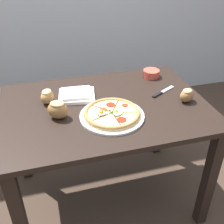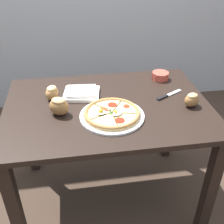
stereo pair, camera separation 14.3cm
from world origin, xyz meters
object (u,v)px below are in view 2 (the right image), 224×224
Objects in this scene: bread_piece_near at (59,106)px; bread_piece_far at (192,100)px; bread_piece_mid at (52,92)px; dining_table at (108,122)px; napkin_folded at (81,93)px; pizza at (112,114)px; ramekin_bowl at (160,75)px; knife_main at (169,95)px.

bread_piece_near reaches higher than bread_piece_far.
dining_table is at bearing -20.44° from bread_piece_mid.
bread_piece_far is at bearing -19.73° from napkin_folded.
pizza is 0.45m from bread_piece_far.
napkin_folded is 0.62m from bread_piece_far.
ramekin_bowl reaches higher than dining_table.
bread_piece_mid reaches higher than pizza.
knife_main is (0.50, -0.08, -0.01)m from napkin_folded.
bread_piece_near reaches higher than ramekin_bowl.
napkin_folded is 0.22m from bread_piece_near.
bread_piece_mid is 0.67m from knife_main.
bread_piece_mid is at bearing 103.51° from bread_piece_near.
bread_piece_near reaches higher than pizza.
bread_piece_far is at bearing -87.09° from knife_main.
napkin_folded is at bearing 142.30° from knife_main.
bread_piece_near is 1.21× the size of bread_piece_mid.
napkin_folded is at bearing -164.87° from ramekin_bowl.
ramekin_bowl is 0.22m from knife_main.
knife_main is (0.36, 0.17, -0.01)m from pizza.
napkin_folded is at bearing 136.96° from dining_table.
napkin_folded is 1.72× the size of bread_piece_near.
bread_piece_mid reaches higher than dining_table.
bread_piece_mid is at bearing -175.18° from napkin_folded.
knife_main is at bearing 25.13° from pizza.
dining_table is at bearing 92.81° from pizza.
napkin_folded reaches higher than dining_table.
bread_piece_far is (0.75, -0.20, -0.00)m from bread_piece_mid.
knife_main is at bearing -93.50° from ramekin_bowl.
dining_table is 0.18m from pizza.
bread_piece_mid is (-0.68, -0.15, 0.02)m from ramekin_bowl.
bread_piece_mid is 0.77m from bread_piece_far.
bread_piece_mid is 0.63× the size of knife_main.
bread_piece_near is (-0.27, 0.07, 0.03)m from pizza.
bread_piece_far is 0.16m from knife_main.
ramekin_bowl reaches higher than napkin_folded.
bread_piece_near reaches higher than napkin_folded.
dining_table is at bearing 169.43° from bread_piece_far.
bread_piece_near is (-0.26, -0.05, 0.16)m from dining_table.
bread_piece_near is at bearing -168.07° from dining_table.
dining_table is 4.96× the size of napkin_folded.
dining_table is 0.31m from bread_piece_near.
bread_piece_far is (0.44, 0.04, 0.02)m from pizza.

